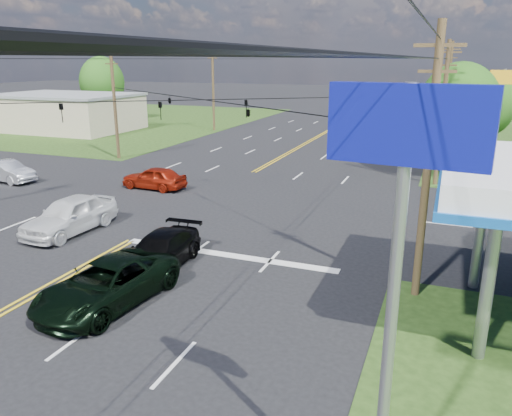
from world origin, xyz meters
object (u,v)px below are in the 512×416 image
at_px(tree_right_b, 487,106).
at_px(polesign_se, 402,198).
at_px(retail_nw, 65,113).
at_px(pickup_white, 70,215).
at_px(tree_right_a, 458,109).
at_px(suv_black, 159,252).
at_px(pickup_dkgreen, 107,284).
at_px(sedan_silver, 7,171).
at_px(pole_ne, 442,112).
at_px(pole_right_far, 448,91).
at_px(pole_nw, 114,101).
at_px(tree_far_l, 102,82).
at_px(pole_se, 428,163).
at_px(pole_left_far, 213,87).

height_order(tree_right_b, polesign_se, polesign_se).
distance_m(retail_nw, pickup_white, 40.04).
xyz_separation_m(tree_right_a, suv_black, (-11.00, -22.25, -4.16)).
xyz_separation_m(tree_right_b, pickup_dkgreen, (-13.50, -37.64, -3.44)).
height_order(tree_right_a, sedan_silver, tree_right_a).
xyz_separation_m(pole_ne, pole_right_far, (0.00, 19.00, 0.25)).
relative_size(sedan_silver, polesign_se, 0.56).
distance_m(tree_right_a, polesign_se, 31.14).
distance_m(pole_nw, polesign_se, 38.30).
bearing_deg(suv_black, pickup_white, 158.26).
xyz_separation_m(tree_right_a, tree_far_l, (-46.00, 20.00, 0.33)).
bearing_deg(sedan_silver, pickup_dkgreen, -117.19).
bearing_deg(pole_nw, pole_se, -34.70).
distance_m(tree_far_l, pickup_dkgreen, 57.69).
distance_m(pole_left_far, sedan_silver, 29.41).
bearing_deg(pole_nw, sedan_silver, -101.67).
xyz_separation_m(pickup_white, sedan_silver, (-11.57, 7.00, -0.16)).
height_order(tree_far_l, pickup_white, tree_far_l).
distance_m(pickup_white, polesign_se, 20.60).
bearing_deg(sedan_silver, pickup_white, -113.38).
bearing_deg(suv_black, pickup_dkgreen, -92.63).
bearing_deg(sedan_silver, pole_left_far, 3.72).
distance_m(tree_right_a, tree_right_b, 12.27).
height_order(suv_black, pickup_white, pickup_white).
bearing_deg(pole_ne, tree_right_a, 71.57).
bearing_deg(pole_left_far, pole_ne, -36.16).
bearing_deg(pole_right_far, polesign_se, -90.00).
relative_size(tree_right_b, pickup_dkgreen, 1.26).
xyz_separation_m(pole_se, pickup_white, (-16.50, 1.00, -4.02)).
height_order(tree_right_a, polesign_se, tree_right_a).
xyz_separation_m(pole_right_far, polesign_se, (-0.00, -47.09, 1.12)).
bearing_deg(retail_nw, pickup_dkgreen, -47.20).
bearing_deg(pole_se, tree_right_a, 87.27).
relative_size(pole_left_far, tree_right_a, 1.22).
bearing_deg(tree_right_a, suv_black, -116.30).
relative_size(pole_ne, tree_far_l, 1.09).
relative_size(pole_ne, suv_black, 1.94).
relative_size(pole_ne, tree_right_b, 1.34).
xyz_separation_m(pole_ne, polesign_se, (-0.00, -28.09, 1.38)).
bearing_deg(sedan_silver, pole_se, -98.11).
relative_size(pole_se, pole_left_far, 0.95).
height_order(pole_left_far, tree_far_l, pole_left_far).
relative_size(tree_right_b, sedan_silver, 1.58).
bearing_deg(pickup_dkgreen, polesign_se, -21.88).
height_order(pole_left_far, polesign_se, pole_left_far).
bearing_deg(tree_far_l, pole_se, -42.34).
height_order(pole_right_far, tree_right_a, pole_right_far).
bearing_deg(polesign_se, pickup_white, 146.10).
height_order(pole_se, pole_nw, same).
bearing_deg(pole_se, pole_left_far, 125.10).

